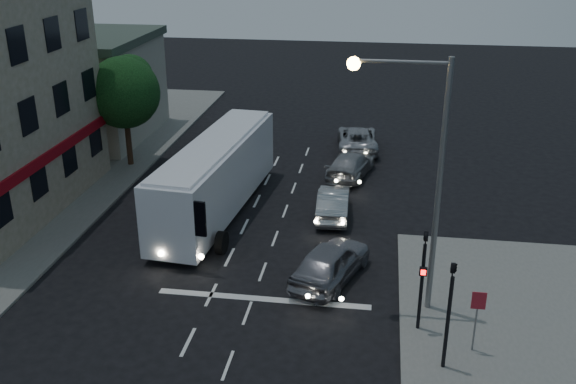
% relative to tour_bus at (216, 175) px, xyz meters
% --- Properties ---
extents(ground, '(120.00, 120.00, 0.00)m').
position_rel_tour_bus_xyz_m(ground, '(1.62, -9.43, -1.94)').
color(ground, black).
extents(road_markings, '(8.00, 30.55, 0.01)m').
position_rel_tour_bus_xyz_m(road_markings, '(2.91, -6.12, -1.94)').
color(road_markings, silver).
rests_on(road_markings, ground).
extents(tour_bus, '(3.52, 11.88, 3.59)m').
position_rel_tour_bus_xyz_m(tour_bus, '(0.00, 0.00, 0.00)').
color(tour_bus, white).
rests_on(tour_bus, ground).
extents(car_suv, '(3.27, 4.93, 1.56)m').
position_rel_tour_bus_xyz_m(car_suv, '(5.95, -5.63, -1.16)').
color(car_suv, gray).
rests_on(car_suv, ground).
extents(car_sedan_a, '(1.60, 4.20, 1.37)m').
position_rel_tour_bus_xyz_m(car_sedan_a, '(5.57, 0.35, -1.26)').
color(car_sedan_a, '#B7B7B7').
rests_on(car_sedan_a, ground).
extents(car_sedan_b, '(2.86, 4.97, 1.35)m').
position_rel_tour_bus_xyz_m(car_sedan_b, '(6.08, 5.78, -1.26)').
color(car_sedan_b, '#97979A').
rests_on(car_sedan_b, ground).
extents(car_sedan_c, '(2.77, 5.30, 1.42)m').
position_rel_tour_bus_xyz_m(car_sedan_c, '(6.23, 10.43, -1.23)').
color(car_sedan_c, '#A6A7AD').
rests_on(car_sedan_c, ground).
extents(traffic_signal_main, '(0.25, 0.35, 4.10)m').
position_rel_tour_bus_xyz_m(traffic_signal_main, '(9.22, -8.65, 0.48)').
color(traffic_signal_main, black).
rests_on(traffic_signal_main, sidewalk_near).
extents(traffic_signal_side, '(0.18, 0.15, 4.10)m').
position_rel_tour_bus_xyz_m(traffic_signal_side, '(9.92, -10.63, 0.48)').
color(traffic_signal_side, black).
rests_on(traffic_signal_side, sidewalk_near).
extents(regulatory_sign, '(0.45, 0.12, 2.20)m').
position_rel_tour_bus_xyz_m(regulatory_sign, '(10.92, -9.66, -0.34)').
color(regulatory_sign, slate).
rests_on(regulatory_sign, sidewalk_near).
extents(streetlight, '(3.32, 0.44, 9.00)m').
position_rel_tour_bus_xyz_m(streetlight, '(8.97, -7.23, 3.79)').
color(streetlight, slate).
rests_on(streetlight, sidewalk_near).
extents(low_building_north, '(9.40, 9.40, 6.50)m').
position_rel_tour_bus_xyz_m(low_building_north, '(-11.88, 10.57, 1.45)').
color(low_building_north, '#ADA195').
rests_on(low_building_north, sidewalk_far).
extents(street_tree, '(4.00, 4.00, 6.20)m').
position_rel_tour_bus_xyz_m(street_tree, '(-6.58, 5.60, 2.56)').
color(street_tree, black).
rests_on(street_tree, sidewalk_far).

